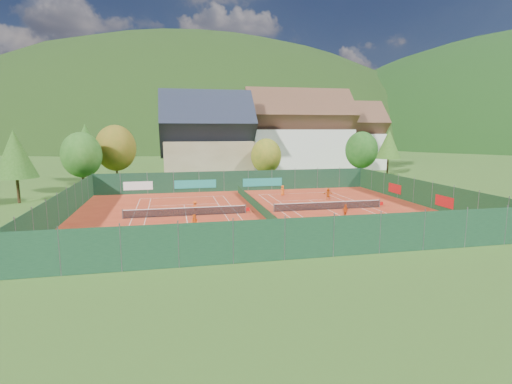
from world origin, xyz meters
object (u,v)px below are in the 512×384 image
at_px(hotel_block_a, 298,138).
at_px(player_right_near, 345,211).
at_px(chalet, 207,143).
at_px(hotel_block_b, 345,140).
at_px(player_right_far_a, 283,190).
at_px(player_right_far_b, 328,194).
at_px(player_left_far, 195,207).
at_px(player_left_near, 182,234).
at_px(ball_hopper, 420,229).
at_px(player_left_mid, 195,223).

height_order(hotel_block_a, player_right_near, hotel_block_a).
height_order(chalet, hotel_block_b, chalet).
xyz_separation_m(hotel_block_a, player_right_far_a, (-10.37, -25.31, -6.67)).
relative_size(player_right_far_a, player_right_far_b, 0.93).
bearing_deg(player_left_far, player_left_near, 112.99).
relative_size(hotel_block_a, player_left_far, 14.89).
bearing_deg(ball_hopper, hotel_block_b, 71.77).
bearing_deg(player_right_far_a, ball_hopper, 82.75).
xyz_separation_m(hotel_block_a, player_right_far_b, (-5.55, -29.92, -6.62)).
xyz_separation_m(hotel_block_a, player_left_mid, (-23.49, -42.76, -6.60)).
height_order(chalet, player_left_far, chalet).
height_order(player_left_far, player_right_near, player_right_near).
height_order(chalet, player_right_far_a, chalet).
bearing_deg(player_left_mid, hotel_block_b, 77.59).
height_order(chalet, player_left_near, chalet).
bearing_deg(player_left_near, player_left_far, 49.23).
bearing_deg(hotel_block_a, player_left_near, -118.22).
bearing_deg(player_left_near, hotel_block_a, 29.85).
relative_size(player_left_mid, player_right_far_b, 1.03).
relative_size(player_left_far, player_right_far_b, 0.95).
xyz_separation_m(player_left_far, player_right_near, (15.03, -5.25, 0.01)).
xyz_separation_m(player_left_mid, player_right_near, (15.53, 2.31, -0.05)).
bearing_deg(hotel_block_a, player_left_far, -123.17).
bearing_deg(player_left_near, hotel_block_b, 22.45).
height_order(hotel_block_a, player_left_near, hotel_block_a).
bearing_deg(hotel_block_a, hotel_block_b, 29.74).
bearing_deg(player_right_near, ball_hopper, -88.34).
bearing_deg(player_left_far, hotel_block_b, -98.76).
height_order(ball_hopper, player_right_far_a, player_right_far_a).
bearing_deg(hotel_block_b, player_right_near, -114.39).
bearing_deg(player_right_far_a, chalet, -87.75).
bearing_deg(hotel_block_a, player_right_far_b, -100.50).
height_order(player_right_near, player_right_far_a, player_right_near).
height_order(hotel_block_b, player_right_far_a, hotel_block_b).
relative_size(chalet, player_right_far_a, 11.41).
xyz_separation_m(player_left_far, player_right_far_b, (17.45, 5.27, 0.04)).
relative_size(player_left_mid, player_right_near, 1.07).
relative_size(player_left_far, player_right_far_a, 1.02).
bearing_deg(player_left_far, player_right_near, -167.44).
distance_m(ball_hopper, player_left_mid, 19.76).
relative_size(ball_hopper, player_left_near, 0.57).
height_order(chalet, player_right_far_b, chalet).
distance_m(hotel_block_a, player_right_far_a, 28.15).
bearing_deg(hotel_block_a, chalet, -162.47).
height_order(chalet, player_left_mid, chalet).
xyz_separation_m(hotel_block_b, ball_hopper, (-18.45, -56.04, -6.06)).
xyz_separation_m(chalet, ball_hopper, (14.55, -42.04, -6.07)).
relative_size(hotel_block_b, player_left_far, 11.91).
height_order(ball_hopper, player_right_near, player_right_near).
relative_size(ball_hopper, player_left_far, 0.55).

